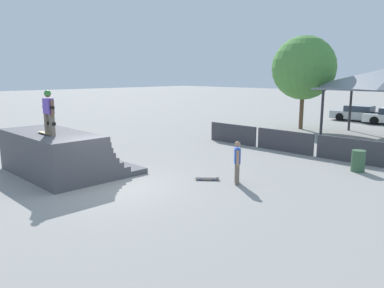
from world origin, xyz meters
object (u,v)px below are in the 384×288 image
skater_on_deck (49,110)px  parked_car_silver (360,114)px  skateboard_on_deck (44,133)px  trash_bin (358,161)px  tree_far_back (304,68)px  bystander_walking (237,160)px  skateboard_on_ground (208,179)px

skater_on_deck → parked_car_silver: size_ratio=0.35×
skateboard_on_deck → trash_bin: skateboard_on_deck is taller
tree_far_back → trash_bin: (7.56, -9.02, -3.79)m
skateboard_on_deck → tree_far_back: bearing=91.8°
tree_far_back → trash_bin: size_ratio=7.52×
skater_on_deck → bystander_walking: (5.03, 4.39, -1.73)m
skateboard_on_ground → trash_bin: bearing=15.3°
skateboard_on_ground → parked_car_silver: size_ratio=0.17×
parked_car_silver → trash_bin: bearing=-71.2°
trash_bin → skateboard_on_ground: bearing=-123.0°
skateboard_on_deck → skateboard_on_ground: bearing=44.4°
skateboard_on_deck → trash_bin: size_ratio=0.98×
bystander_walking → parked_car_silver: bearing=-31.2°
bystander_walking → skateboard_on_deck: bearing=87.1°
skateboard_on_deck → tree_far_back: (0.24, 18.16, 2.52)m
trash_bin → tree_far_back: bearing=129.9°
skateboard_on_deck → bystander_walking: skateboard_on_deck is taller
skater_on_deck → trash_bin: (7.37, 9.10, -2.14)m
skater_on_deck → parked_car_silver: skater_on_deck is taller
skateboard_on_deck → tree_far_back: 18.33m
skater_on_deck → skateboard_on_deck: (-0.43, -0.03, -0.87)m
trash_bin → parked_car_silver: parked_car_silver is taller
bystander_walking → parked_car_silver: bystander_walking is taller
skateboard_on_deck → parked_car_silver: size_ratio=0.18×
bystander_walking → skateboard_on_ground: (-1.00, -0.42, -0.78)m
skateboard_on_ground → bystander_walking: bearing=-19.0°
parked_car_silver → bystander_walking: bearing=-81.6°
tree_far_back → skateboard_on_deck: bearing=-90.7°
skater_on_deck → tree_far_back: tree_far_back is taller
parked_car_silver → tree_far_back: bearing=-101.6°
skateboard_on_deck → tree_far_back: tree_far_back is taller
skateboard_on_deck → parked_car_silver: bearing=89.3°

